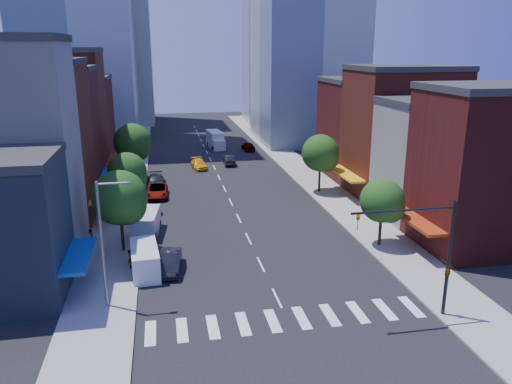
# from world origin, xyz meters

# --- Properties ---
(ground) EXTENTS (220.00, 220.00, 0.00)m
(ground) POSITION_xyz_m (0.00, 0.00, 0.00)
(ground) COLOR black
(ground) RESTS_ON ground
(sidewalk_left) EXTENTS (5.00, 120.00, 0.15)m
(sidewalk_left) POSITION_xyz_m (-12.50, 40.00, 0.07)
(sidewalk_left) COLOR gray
(sidewalk_left) RESTS_ON ground
(sidewalk_right) EXTENTS (5.00, 120.00, 0.15)m
(sidewalk_right) POSITION_xyz_m (12.50, 40.00, 0.07)
(sidewalk_right) COLOR gray
(sidewalk_right) RESTS_ON ground
(crosswalk) EXTENTS (19.00, 3.00, 0.01)m
(crosswalk) POSITION_xyz_m (0.00, -3.00, 0.01)
(crosswalk) COLOR silver
(crosswalk) RESTS_ON ground
(bldg_left_2) EXTENTS (12.00, 9.00, 16.00)m
(bldg_left_2) POSITION_xyz_m (-21.00, 20.50, 8.00)
(bldg_left_2) COLOR #591E15
(bldg_left_2) RESTS_ON ground
(bldg_left_3) EXTENTS (12.00, 8.00, 15.00)m
(bldg_left_3) POSITION_xyz_m (-21.00, 29.00, 7.50)
(bldg_left_3) COLOR #491412
(bldg_left_3) RESTS_ON ground
(bldg_left_4) EXTENTS (12.00, 9.00, 17.00)m
(bldg_left_4) POSITION_xyz_m (-21.00, 37.50, 8.50)
(bldg_left_4) COLOR #591E15
(bldg_left_4) RESTS_ON ground
(bldg_left_5) EXTENTS (12.00, 10.00, 13.00)m
(bldg_left_5) POSITION_xyz_m (-21.00, 47.00, 6.50)
(bldg_left_5) COLOR #491412
(bldg_left_5) RESTS_ON ground
(bldg_right_0) EXTENTS (12.00, 9.00, 14.00)m
(bldg_right_0) POSITION_xyz_m (21.00, 6.50, 7.00)
(bldg_right_0) COLOR #491412
(bldg_right_0) RESTS_ON ground
(bldg_right_1) EXTENTS (12.00, 8.00, 12.00)m
(bldg_right_1) POSITION_xyz_m (21.00, 15.00, 6.00)
(bldg_right_1) COLOR #B7B3A9
(bldg_right_1) RESTS_ON ground
(bldg_right_2) EXTENTS (12.00, 10.00, 15.00)m
(bldg_right_2) POSITION_xyz_m (21.00, 24.00, 7.50)
(bldg_right_2) COLOR #591E15
(bldg_right_2) RESTS_ON ground
(bldg_right_3) EXTENTS (12.00, 10.00, 13.00)m
(bldg_right_3) POSITION_xyz_m (21.00, 34.00, 6.50)
(bldg_right_3) COLOR #491412
(bldg_right_3) RESTS_ON ground
(tower_far_w) EXTENTS (18.00, 18.00, 56.00)m
(tower_far_w) POSITION_xyz_m (-18.00, 95.00, 28.00)
(tower_far_w) COLOR #9EA5AD
(tower_far_w) RESTS_ON ground
(traffic_signal) EXTENTS (7.24, 2.24, 8.00)m
(traffic_signal) POSITION_xyz_m (9.94, -4.50, 4.16)
(traffic_signal) COLOR black
(traffic_signal) RESTS_ON sidewalk_right
(streetlight) EXTENTS (2.25, 0.25, 9.00)m
(streetlight) POSITION_xyz_m (-11.81, 1.00, 5.28)
(streetlight) COLOR slate
(streetlight) RESTS_ON sidewalk_left
(tree_left_near) EXTENTS (4.80, 4.80, 7.30)m
(tree_left_near) POSITION_xyz_m (-11.35, 10.92, 4.87)
(tree_left_near) COLOR black
(tree_left_near) RESTS_ON sidewalk_left
(tree_left_mid) EXTENTS (4.20, 4.20, 6.65)m
(tree_left_mid) POSITION_xyz_m (-11.35, 21.92, 4.53)
(tree_left_mid) COLOR black
(tree_left_mid) RESTS_ON sidewalk_left
(tree_left_far) EXTENTS (5.00, 5.00, 7.75)m
(tree_left_far) POSITION_xyz_m (-11.35, 35.92, 5.20)
(tree_left_far) COLOR black
(tree_left_far) RESTS_ON sidewalk_left
(tree_right_near) EXTENTS (4.00, 4.00, 6.20)m
(tree_right_near) POSITION_xyz_m (11.65, 7.92, 4.19)
(tree_right_near) COLOR black
(tree_right_near) RESTS_ON sidewalk_right
(tree_right_far) EXTENTS (4.60, 4.60, 7.20)m
(tree_right_far) POSITION_xyz_m (11.65, 25.92, 4.86)
(tree_right_far) COLOR black
(tree_right_far) RESTS_ON sidewalk_right
(parked_car_front) EXTENTS (1.72, 4.07, 1.37)m
(parked_car_front) POSITION_xyz_m (-9.50, 8.96, 0.69)
(parked_car_front) COLOR #B0AFB4
(parked_car_front) RESTS_ON ground
(parked_car_second) EXTENTS (2.11, 4.90, 1.57)m
(parked_car_second) POSITION_xyz_m (-7.50, 6.21, 0.78)
(parked_car_second) COLOR black
(parked_car_second) RESTS_ON ground
(parked_car_third) EXTENTS (2.63, 5.42, 1.49)m
(parked_car_third) POSITION_xyz_m (-8.51, 27.75, 0.74)
(parked_car_third) COLOR #999999
(parked_car_third) RESTS_ON ground
(parked_car_rear) EXTENTS (2.20, 5.22, 1.51)m
(parked_car_rear) POSITION_xyz_m (-8.65, 32.68, 0.75)
(parked_car_rear) COLOR black
(parked_car_rear) RESTS_ON ground
(cargo_van_near) EXTENTS (2.53, 5.40, 2.23)m
(cargo_van_near) POSITION_xyz_m (-9.49, 6.12, 1.10)
(cargo_van_near) COLOR silver
(cargo_van_near) RESTS_ON ground
(cargo_van_far) EXTENTS (2.74, 5.49, 2.25)m
(cargo_van_far) POSITION_xyz_m (-9.52, 15.06, 1.11)
(cargo_van_far) COLOR silver
(cargo_van_far) RESTS_ON ground
(taxi) EXTENTS (2.41, 4.99, 1.40)m
(taxi) POSITION_xyz_m (-2.34, 41.77, 0.70)
(taxi) COLOR orange
(taxi) RESTS_ON ground
(traffic_car_oncoming) EXTENTS (1.72, 4.59, 1.50)m
(traffic_car_oncoming) POSITION_xyz_m (2.49, 43.56, 0.75)
(traffic_car_oncoming) COLOR black
(traffic_car_oncoming) RESTS_ON ground
(traffic_car_far) EXTENTS (2.13, 4.54, 1.50)m
(traffic_car_far) POSITION_xyz_m (7.35, 54.10, 0.75)
(traffic_car_far) COLOR #999999
(traffic_car_far) RESTS_ON ground
(box_truck) EXTENTS (2.86, 7.51, 2.95)m
(box_truck) POSITION_xyz_m (1.96, 57.62, 1.40)
(box_truck) COLOR silver
(box_truck) RESTS_ON ground
(pedestrian_near) EXTENTS (0.40, 0.59, 1.58)m
(pedestrian_near) POSITION_xyz_m (-10.67, 7.11, 0.94)
(pedestrian_near) COLOR #999999
(pedestrian_near) RESTS_ON sidewalk_left
(pedestrian_far) EXTENTS (0.89, 0.93, 1.52)m
(pedestrian_far) POSITION_xyz_m (-14.50, 12.73, 0.91)
(pedestrian_far) COLOR #999999
(pedestrian_far) RESTS_ON sidewalk_left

